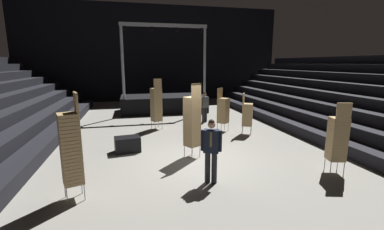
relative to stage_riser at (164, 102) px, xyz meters
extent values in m
cube|color=gray|center=(0.00, -9.35, -0.68)|extent=(22.00, 30.00, 0.10)
cube|color=black|center=(0.00, 5.65, 3.37)|extent=(22.00, 0.30, 8.00)
cube|color=black|center=(-5.38, -8.35, -0.40)|extent=(0.75, 24.00, 0.45)
cube|color=black|center=(-6.12, -8.35, 0.05)|extent=(0.75, 24.00, 0.45)
cube|color=black|center=(5.38, -8.35, -0.40)|extent=(0.75, 24.00, 0.45)
cube|color=black|center=(6.12, -8.35, 0.05)|extent=(0.75, 24.00, 0.45)
cube|color=black|center=(6.88, -8.35, 0.50)|extent=(0.75, 24.00, 0.45)
cube|color=black|center=(7.62, -8.35, 0.95)|extent=(0.75, 24.00, 0.45)
cube|color=black|center=(8.38, -8.35, 1.40)|extent=(0.75, 24.00, 0.45)
cube|color=black|center=(0.00, 0.03, -0.10)|extent=(5.55, 2.85, 1.05)
cylinder|color=#9EA0A8|center=(-2.53, -1.15, 2.61)|extent=(0.16, 0.16, 4.37)
cylinder|color=#9EA0A8|center=(2.53, -1.15, 2.61)|extent=(0.16, 0.16, 4.37)
cube|color=#9EA0A8|center=(0.00, -1.15, 4.80)|extent=(5.25, 0.20, 0.20)
cylinder|color=black|center=(-2.28, -1.15, 4.58)|extent=(0.18, 0.18, 0.22)
cylinder|color=black|center=(-0.76, -1.15, 4.58)|extent=(0.18, 0.18, 0.22)
cylinder|color=black|center=(0.76, -1.15, 4.58)|extent=(0.18, 0.18, 0.22)
cylinder|color=black|center=(2.28, -1.15, 4.58)|extent=(0.18, 0.18, 0.22)
cylinder|color=black|center=(-0.01, -11.16, -0.19)|extent=(0.15, 0.15, 0.87)
cylinder|color=black|center=(-0.18, -11.09, -0.19)|extent=(0.15, 0.15, 0.87)
cube|color=silver|center=(-0.12, -11.18, 0.55)|extent=(0.20, 0.16, 0.62)
cube|color=black|center=(-0.10, -11.12, 0.55)|extent=(0.46, 0.37, 0.62)
cube|color=brown|center=(-0.14, -11.23, 0.63)|extent=(0.06, 0.03, 0.40)
cylinder|color=black|center=(0.12, -11.21, 0.57)|extent=(0.13, 0.13, 0.57)
cylinder|color=black|center=(-0.31, -11.03, 0.57)|extent=(0.13, 0.13, 0.57)
sphere|color=tan|center=(-0.10, -11.12, 1.00)|extent=(0.20, 0.20, 0.20)
sphere|color=black|center=(-0.10, -11.12, 1.06)|extent=(0.17, 0.17, 0.17)
cylinder|color=#B2B5BA|center=(2.38, -5.95, -0.43)|extent=(0.02, 0.02, 0.40)
cylinder|color=#B2B5BA|center=(2.09, -6.20, -0.43)|extent=(0.02, 0.02, 0.40)
cylinder|color=#B2B5BA|center=(2.13, -5.66, -0.43)|extent=(0.02, 0.02, 0.40)
cylinder|color=#B2B5BA|center=(1.84, -5.91, -0.43)|extent=(0.02, 0.02, 0.40)
cube|color=#A38456|center=(2.11, -5.93, -0.19)|extent=(0.62, 0.62, 0.08)
cube|color=#A38456|center=(2.11, -5.93, -0.10)|extent=(0.62, 0.62, 0.08)
cube|color=#A38456|center=(2.11, -5.93, -0.02)|extent=(0.62, 0.62, 0.08)
cube|color=#A38456|center=(2.11, -5.93, 0.07)|extent=(0.62, 0.62, 0.08)
cube|color=#A38456|center=(2.11, -5.93, 0.15)|extent=(0.62, 0.62, 0.08)
cube|color=#A38456|center=(2.11, -5.93, 0.24)|extent=(0.62, 0.62, 0.08)
cube|color=#A38456|center=(2.11, -5.93, 0.32)|extent=(0.62, 0.62, 0.08)
cube|color=#A38456|center=(2.11, -5.93, 0.41)|extent=(0.62, 0.62, 0.08)
cube|color=#A38456|center=(2.11, -5.93, 0.49)|extent=(0.62, 0.62, 0.08)
cube|color=#A38456|center=(2.11, -5.93, 0.58)|extent=(0.62, 0.62, 0.08)
cube|color=#A38456|center=(2.11, -5.93, 0.66)|extent=(0.62, 0.62, 0.08)
cube|color=#A38456|center=(2.11, -5.93, 0.75)|extent=(0.62, 0.62, 0.08)
cube|color=#A38456|center=(2.11, -5.93, 0.83)|extent=(0.62, 0.62, 0.08)
cube|color=#A38456|center=(2.11, -5.93, 0.92)|extent=(0.62, 0.62, 0.08)
cube|color=#A38456|center=(1.98, -5.78, 1.19)|extent=(0.34, 0.30, 0.46)
cylinder|color=#B2B5BA|center=(-1.18, -4.68, -0.43)|extent=(0.02, 0.02, 0.40)
cylinder|color=#B2B5BA|center=(-0.83, -4.54, -0.43)|extent=(0.02, 0.02, 0.40)
cylinder|color=#B2B5BA|center=(-1.04, -5.03, -0.43)|extent=(0.02, 0.02, 0.40)
cylinder|color=#B2B5BA|center=(-0.69, -4.89, -0.43)|extent=(0.02, 0.02, 0.40)
cube|color=#A38456|center=(-0.94, -4.79, -0.19)|extent=(0.57, 0.57, 0.08)
cube|color=#A38456|center=(-0.94, -4.79, -0.10)|extent=(0.57, 0.57, 0.08)
cube|color=#A38456|center=(-0.94, -4.79, -0.02)|extent=(0.57, 0.57, 0.08)
cube|color=#A38456|center=(-0.94, -4.79, 0.07)|extent=(0.57, 0.57, 0.08)
cube|color=#A38456|center=(-0.94, -4.79, 0.15)|extent=(0.57, 0.57, 0.08)
cube|color=#A38456|center=(-0.94, -4.79, 0.24)|extent=(0.57, 0.57, 0.08)
cube|color=#A38456|center=(-0.94, -4.79, 0.32)|extent=(0.57, 0.57, 0.08)
cube|color=#A38456|center=(-0.94, -4.79, 0.41)|extent=(0.57, 0.57, 0.08)
cube|color=#A38456|center=(-0.94, -4.79, 0.49)|extent=(0.57, 0.57, 0.08)
cube|color=#A38456|center=(-0.94, -4.79, 0.58)|extent=(0.57, 0.57, 0.08)
cube|color=#A38456|center=(-0.94, -4.79, 0.66)|extent=(0.57, 0.57, 0.08)
cube|color=#A38456|center=(-0.94, -4.79, 0.75)|extent=(0.57, 0.57, 0.08)
cube|color=#A38456|center=(-0.94, -4.79, 0.83)|extent=(0.57, 0.57, 0.08)
cube|color=#A38456|center=(-0.94, -4.79, 0.92)|extent=(0.57, 0.57, 0.08)
cube|color=#A38456|center=(-0.94, -4.79, 1.00)|extent=(0.57, 0.57, 0.08)
cube|color=#A38456|center=(-0.94, -4.79, 1.09)|extent=(0.57, 0.57, 0.08)
cube|color=#A38456|center=(-0.94, -4.79, 1.17)|extent=(0.57, 0.57, 0.08)
cube|color=#A38456|center=(-0.94, -4.79, 1.26)|extent=(0.57, 0.57, 0.08)
cube|color=#A38456|center=(-0.94, -4.79, 1.34)|extent=(0.57, 0.57, 0.08)
cube|color=#A38456|center=(-0.86, -4.97, 1.62)|extent=(0.39, 0.20, 0.46)
cylinder|color=#B2B5BA|center=(-3.65, -11.45, -0.43)|extent=(0.02, 0.02, 0.40)
cylinder|color=#B2B5BA|center=(-3.77, -11.09, -0.43)|extent=(0.02, 0.02, 0.40)
cylinder|color=#B2B5BA|center=(-3.29, -11.33, -0.43)|extent=(0.02, 0.02, 0.40)
cylinder|color=#B2B5BA|center=(-3.41, -10.97, -0.43)|extent=(0.02, 0.02, 0.40)
cube|color=#A38456|center=(-3.53, -11.21, -0.19)|extent=(0.56, 0.56, 0.08)
cube|color=#A38456|center=(-3.53, -11.21, -0.10)|extent=(0.56, 0.56, 0.08)
cube|color=#A38456|center=(-3.53, -11.21, -0.02)|extent=(0.56, 0.56, 0.08)
cube|color=#A38456|center=(-3.53, -11.21, 0.07)|extent=(0.56, 0.56, 0.08)
cube|color=#A38456|center=(-3.53, -11.21, 0.15)|extent=(0.56, 0.56, 0.08)
cube|color=#A38456|center=(-3.53, -11.21, 0.24)|extent=(0.56, 0.56, 0.08)
cube|color=#A38456|center=(-3.53, -11.21, 0.32)|extent=(0.56, 0.56, 0.08)
cube|color=#A38456|center=(-3.53, -11.21, 0.41)|extent=(0.56, 0.56, 0.08)
cube|color=#A38456|center=(-3.53, -11.21, 0.49)|extent=(0.56, 0.56, 0.08)
cube|color=#A38456|center=(-3.53, -11.21, 0.58)|extent=(0.56, 0.56, 0.08)
cube|color=#A38456|center=(-3.53, -11.21, 0.66)|extent=(0.56, 0.56, 0.08)
cube|color=#A38456|center=(-3.53, -11.21, 0.75)|extent=(0.56, 0.56, 0.08)
cube|color=#A38456|center=(-3.53, -11.21, 0.83)|extent=(0.56, 0.56, 0.08)
cube|color=#A38456|center=(-3.53, -11.21, 0.92)|extent=(0.56, 0.56, 0.08)
cube|color=#A38456|center=(-3.53, -11.21, 1.00)|extent=(0.56, 0.56, 0.08)
cube|color=#A38456|center=(-3.53, -11.21, 1.09)|extent=(0.56, 0.56, 0.08)
cube|color=#A38456|center=(-3.53, -11.21, 1.17)|extent=(0.56, 0.56, 0.08)
cube|color=#A38456|center=(-3.53, -11.21, 1.26)|extent=(0.56, 0.56, 0.08)
cube|color=#A38456|center=(-3.53, -11.21, 1.34)|extent=(0.56, 0.56, 0.08)
cube|color=#A38456|center=(-3.53, -11.21, 1.43)|extent=(0.56, 0.56, 0.08)
cube|color=#A38456|center=(-3.34, -11.15, 1.70)|extent=(0.17, 0.40, 0.46)
cylinder|color=#B2B5BA|center=(3.24, -6.64, -0.43)|extent=(0.02, 0.02, 0.40)
cylinder|color=#B2B5BA|center=(3.06, -6.98, -0.43)|extent=(0.02, 0.02, 0.40)
cylinder|color=#B2B5BA|center=(2.91, -6.46, -0.43)|extent=(0.02, 0.02, 0.40)
cylinder|color=#B2B5BA|center=(2.72, -6.79, -0.43)|extent=(0.02, 0.02, 0.40)
cube|color=#A38456|center=(2.98, -6.72, -0.19)|extent=(0.60, 0.60, 0.08)
cube|color=#A38456|center=(2.98, -6.72, -0.10)|extent=(0.60, 0.60, 0.08)
cube|color=#A38456|center=(2.98, -6.72, -0.02)|extent=(0.60, 0.60, 0.08)
cube|color=#A38456|center=(2.98, -6.72, 0.07)|extent=(0.60, 0.60, 0.08)
cube|color=#A38456|center=(2.98, -6.72, 0.15)|extent=(0.60, 0.60, 0.08)
cube|color=#A38456|center=(2.98, -6.72, 0.24)|extent=(0.60, 0.60, 0.08)
cube|color=#A38456|center=(2.98, -6.72, 0.32)|extent=(0.60, 0.60, 0.08)
cube|color=#A38456|center=(2.98, -6.72, 0.41)|extent=(0.60, 0.60, 0.08)
cube|color=#A38456|center=(2.98, -6.72, 0.49)|extent=(0.60, 0.60, 0.08)
cube|color=#A38456|center=(2.98, -6.72, 0.58)|extent=(0.60, 0.60, 0.08)
cube|color=#A38456|center=(2.98, -6.72, 0.66)|extent=(0.60, 0.60, 0.08)
cube|color=#A38456|center=(2.98, -6.72, 0.75)|extent=(0.60, 0.60, 0.08)
cube|color=#A38456|center=(2.81, -6.62, 1.02)|extent=(0.24, 0.38, 0.46)
cylinder|color=#B2B5BA|center=(3.54, -11.07, -0.43)|extent=(0.02, 0.02, 0.40)
cylinder|color=#B2B5BA|center=(3.90, -11.18, -0.43)|extent=(0.02, 0.02, 0.40)
cylinder|color=#B2B5BA|center=(3.44, -11.44, -0.43)|extent=(0.02, 0.02, 0.40)
cylinder|color=#B2B5BA|center=(3.80, -11.54, -0.43)|extent=(0.02, 0.02, 0.40)
cube|color=#A38456|center=(3.67, -11.31, -0.19)|extent=(0.54, 0.54, 0.08)
cube|color=#A38456|center=(3.67, -11.31, -0.10)|extent=(0.54, 0.54, 0.08)
cube|color=#A38456|center=(3.67, -11.31, -0.02)|extent=(0.54, 0.54, 0.08)
cube|color=#A38456|center=(3.67, -11.31, 0.07)|extent=(0.54, 0.54, 0.08)
cube|color=#A38456|center=(3.67, -11.31, 0.15)|extent=(0.54, 0.54, 0.08)
cube|color=#A38456|center=(3.67, -11.31, 0.24)|extent=(0.54, 0.54, 0.08)
cube|color=#A38456|center=(3.67, -11.31, 0.32)|extent=(0.54, 0.54, 0.08)
cube|color=#A38456|center=(3.67, -11.31, 0.41)|extent=(0.54, 0.54, 0.08)
cube|color=#A38456|center=(3.67, -11.31, 0.49)|extent=(0.54, 0.54, 0.08)
cube|color=#A38456|center=(3.67, -11.31, 0.58)|extent=(0.54, 0.54, 0.08)
cube|color=#A38456|center=(3.67, -11.31, 0.66)|extent=(0.54, 0.54, 0.08)
cube|color=#A38456|center=(3.67, -11.31, 0.75)|extent=(0.54, 0.54, 0.08)
cube|color=#A38456|center=(3.67, -11.31, 0.83)|extent=(0.54, 0.54, 0.08)
cube|color=#A38456|center=(3.67, -11.31, 0.92)|extent=(0.54, 0.54, 0.08)
cube|color=#A38456|center=(3.67, -11.31, 1.00)|extent=(0.54, 0.54, 0.08)
cube|color=#A38456|center=(3.62, -11.50, 1.28)|extent=(0.40, 0.16, 0.46)
cylinder|color=#B2B5BA|center=(-0.39, -8.97, -0.43)|extent=(0.02, 0.02, 0.40)
cylinder|color=#B2B5BA|center=(-0.07, -8.78, -0.43)|extent=(0.02, 0.02, 0.40)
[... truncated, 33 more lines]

